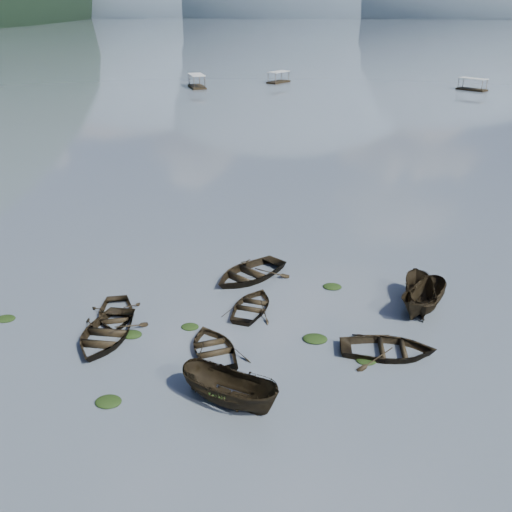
# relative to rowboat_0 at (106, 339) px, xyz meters

# --- Properties ---
(ground_plane) EXTENTS (2400.00, 2400.00, 0.00)m
(ground_plane) POSITION_rel_rowboat_0_xyz_m (6.75, -5.58, 0.00)
(ground_plane) COLOR #4B545E
(haze_mtn_a) EXTENTS (520.00, 520.00, 280.00)m
(haze_mtn_a) POSITION_rel_rowboat_0_xyz_m (-253.25, 894.42, 0.00)
(haze_mtn_a) COLOR #475666
(haze_mtn_a) RESTS_ON ground
(haze_mtn_b) EXTENTS (520.00, 520.00, 340.00)m
(haze_mtn_b) POSITION_rel_rowboat_0_xyz_m (-53.25, 894.42, 0.00)
(haze_mtn_b) COLOR #475666
(haze_mtn_b) RESTS_ON ground
(haze_mtn_c) EXTENTS (520.00, 520.00, 260.00)m
(haze_mtn_c) POSITION_rel_rowboat_0_xyz_m (146.75, 894.42, 0.00)
(haze_mtn_c) COLOR #475666
(haze_mtn_c) RESTS_ON ground
(rowboat_0) EXTENTS (3.57, 4.92, 1.00)m
(rowboat_0) POSITION_rel_rowboat_0_xyz_m (0.00, 0.00, 0.00)
(rowboat_0) COLOR black
(rowboat_0) RESTS_ON ground
(rowboat_1) EXTENTS (3.49, 4.34, 0.80)m
(rowboat_1) POSITION_rel_rowboat_0_xyz_m (6.87, 3.80, 0.00)
(rowboat_1) COLOR black
(rowboat_1) RESTS_ON ground
(rowboat_2) EXTENTS (4.87, 3.43, 1.77)m
(rowboat_2) POSITION_rel_rowboat_0_xyz_m (6.91, -4.24, 0.00)
(rowboat_2) COLOR black
(rowboat_2) RESTS_ON ground
(rowboat_3) EXTENTS (4.36, 4.89, 0.83)m
(rowboat_3) POSITION_rel_rowboat_0_xyz_m (5.57, -0.57, 0.00)
(rowboat_3) COLOR black
(rowboat_3) RESTS_ON ground
(rowboat_4) EXTENTS (4.61, 3.34, 0.94)m
(rowboat_4) POSITION_rel_rowboat_0_xyz_m (13.75, 0.25, 0.00)
(rowboat_4) COLOR black
(rowboat_4) RESTS_ON ground
(rowboat_5) EXTENTS (3.59, 4.55, 1.67)m
(rowboat_5) POSITION_rel_rowboat_0_xyz_m (16.02, 4.76, 0.00)
(rowboat_5) COLOR black
(rowboat_5) RESTS_ON ground
(rowboat_6) EXTENTS (3.74, 4.46, 0.79)m
(rowboat_6) POSITION_rel_rowboat_0_xyz_m (-0.23, 2.12, 0.00)
(rowboat_6) COLOR black
(rowboat_6) RESTS_ON ground
(rowboat_7) EXTENTS (6.01, 6.26, 1.06)m
(rowboat_7) POSITION_rel_rowboat_0_xyz_m (6.18, 7.67, 0.00)
(rowboat_7) COLOR black
(rowboat_7) RESTS_ON ground
(rowboat_8) EXTENTS (1.61, 4.17, 1.60)m
(rowboat_8) POSITION_rel_rowboat_0_xyz_m (15.85, 5.18, 0.00)
(rowboat_8) COLOR black
(rowboat_8) RESTS_ON ground
(weed_clump_0) EXTENTS (1.12, 0.91, 0.24)m
(weed_clump_0) POSITION_rel_rowboat_0_xyz_m (1.87, -4.75, 0.00)
(weed_clump_0) COLOR black
(weed_clump_0) RESTS_ON ground
(weed_clump_1) EXTENTS (1.02, 0.82, 0.23)m
(weed_clump_1) POSITION_rel_rowboat_0_xyz_m (1.19, 0.45, 0.00)
(weed_clump_1) COLOR black
(weed_clump_1) RESTS_ON ground
(weed_clump_2) EXTENTS (1.09, 0.87, 0.24)m
(weed_clump_2) POSITION_rel_rowboat_0_xyz_m (6.36, -3.90, 0.00)
(weed_clump_2) COLOR black
(weed_clump_2) RESTS_ON ground
(weed_clump_3) EXTENTS (0.95, 0.80, 0.21)m
(weed_clump_3) POSITION_rel_rowboat_0_xyz_m (12.70, -0.47, 0.00)
(weed_clump_3) COLOR black
(weed_clump_3) RESTS_ON ground
(weed_clump_4) EXTENTS (1.22, 0.97, 0.25)m
(weed_clump_4) POSITION_rel_rowboat_0_xyz_m (10.30, 1.09, 0.00)
(weed_clump_4) COLOR black
(weed_clump_4) RESTS_ON ground
(weed_clump_5) EXTENTS (1.01, 0.82, 0.21)m
(weed_clump_5) POSITION_rel_rowboat_0_xyz_m (-5.88, 1.22, 0.00)
(weed_clump_5) COLOR black
(weed_clump_5) RESTS_ON ground
(weed_clump_6) EXTENTS (0.91, 0.76, 0.19)m
(weed_clump_6) POSITION_rel_rowboat_0_xyz_m (3.90, 1.55, 0.00)
(weed_clump_6) COLOR black
(weed_clump_6) RESTS_ON ground
(weed_clump_7) EXTENTS (1.09, 0.87, 0.24)m
(weed_clump_7) POSITION_rel_rowboat_0_xyz_m (11.19, 6.90, 0.00)
(weed_clump_7) COLOR black
(weed_clump_7) RESTS_ON ground
(pontoon_left) EXTENTS (4.86, 6.85, 2.42)m
(pontoon_left) POSITION_rel_rowboat_0_xyz_m (-14.70, 90.71, 0.00)
(pontoon_left) COLOR black
(pontoon_left) RESTS_ON ground
(pontoon_centre) EXTENTS (4.83, 6.02, 2.15)m
(pontoon_centre) POSITION_rel_rowboat_0_xyz_m (0.60, 100.35, 0.00)
(pontoon_centre) COLOR black
(pontoon_centre) RESTS_ON ground
(pontoon_right) EXTENTS (5.70, 5.31, 2.11)m
(pontoon_right) POSITION_rel_rowboat_0_xyz_m (38.19, 93.25, 0.00)
(pontoon_right) COLOR black
(pontoon_right) RESTS_ON ground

